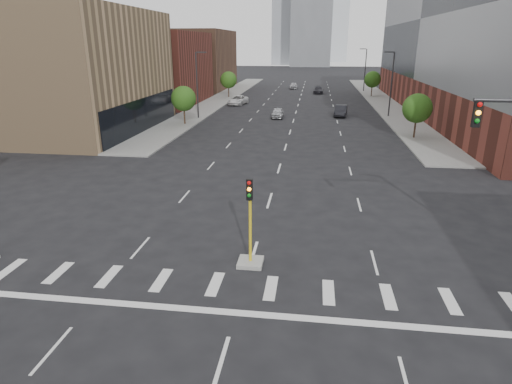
% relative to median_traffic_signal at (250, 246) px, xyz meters
% --- Properties ---
extents(sidewalk_left_far, '(5.00, 92.00, 0.15)m').
position_rel_median_traffic_signal_xyz_m(sidewalk_left_far, '(-15.00, 65.03, -0.90)').
color(sidewalk_left_far, gray).
rests_on(sidewalk_left_far, ground).
extents(sidewalk_right_far, '(5.00, 92.00, 0.15)m').
position_rel_median_traffic_signal_xyz_m(sidewalk_right_far, '(15.00, 65.03, -0.90)').
color(sidewalk_right_far, gray).
rests_on(sidewalk_right_far, ground).
extents(building_left_mid, '(20.00, 24.00, 14.00)m').
position_rel_median_traffic_signal_xyz_m(building_left_mid, '(-27.50, 31.03, 6.03)').
color(building_left_mid, tan).
rests_on(building_left_mid, ground).
extents(building_left_far_a, '(20.00, 22.00, 12.00)m').
position_rel_median_traffic_signal_xyz_m(building_left_far_a, '(-27.50, 57.03, 5.03)').
color(building_left_far_a, brown).
rests_on(building_left_far_a, ground).
extents(building_left_far_b, '(20.00, 24.00, 13.00)m').
position_rel_median_traffic_signal_xyz_m(building_left_far_b, '(-27.50, 83.03, 5.53)').
color(building_left_far_b, brown).
rests_on(building_left_far_b, ground).
extents(building_right_main, '(24.00, 70.00, 22.00)m').
position_rel_median_traffic_signal_xyz_m(building_right_main, '(29.50, 51.03, 10.03)').
color(building_right_main, brown).
rests_on(building_right_main, ground).
extents(tower_mid, '(18.00, 18.00, 44.00)m').
position_rel_median_traffic_signal_xyz_m(tower_mid, '(0.00, 191.03, 21.03)').
color(tower_mid, slate).
rests_on(tower_mid, ground).
extents(median_traffic_signal, '(1.20, 1.20, 4.40)m').
position_rel_median_traffic_signal_xyz_m(median_traffic_signal, '(0.00, 0.00, 0.00)').
color(median_traffic_signal, '#999993').
rests_on(median_traffic_signal, ground).
extents(streetlight_right_a, '(1.60, 0.22, 9.07)m').
position_rel_median_traffic_signal_xyz_m(streetlight_right_a, '(13.41, 46.03, 4.04)').
color(streetlight_right_a, '#2D2D30').
rests_on(streetlight_right_a, ground).
extents(streetlight_right_b, '(1.60, 0.22, 9.07)m').
position_rel_median_traffic_signal_xyz_m(streetlight_right_b, '(13.41, 81.03, 4.04)').
color(streetlight_right_b, '#2D2D30').
rests_on(streetlight_right_b, ground).
extents(streetlight_left, '(1.60, 0.22, 9.07)m').
position_rel_median_traffic_signal_xyz_m(streetlight_left, '(-13.41, 41.03, 4.04)').
color(streetlight_left, '#2D2D30').
rests_on(streetlight_left, ground).
extents(tree_left_near, '(3.20, 3.20, 4.85)m').
position_rel_median_traffic_signal_xyz_m(tree_left_near, '(-14.00, 36.03, 2.42)').
color(tree_left_near, '#382619').
rests_on(tree_left_near, ground).
extents(tree_left_far, '(3.20, 3.20, 4.85)m').
position_rel_median_traffic_signal_xyz_m(tree_left_far, '(-14.00, 66.03, 2.42)').
color(tree_left_far, '#382619').
rests_on(tree_left_far, ground).
extents(tree_right_near, '(3.20, 3.20, 4.85)m').
position_rel_median_traffic_signal_xyz_m(tree_right_near, '(14.00, 31.03, 2.42)').
color(tree_right_near, '#382619').
rests_on(tree_right_near, ground).
extents(tree_right_far, '(3.20, 3.20, 4.85)m').
position_rel_median_traffic_signal_xyz_m(tree_right_far, '(14.00, 71.03, 2.42)').
color(tree_right_far, '#382619').
rests_on(tree_right_far, ground).
extents(car_near_left, '(1.74, 4.14, 1.40)m').
position_rel_median_traffic_signal_xyz_m(car_near_left, '(-2.41, 43.33, -0.27)').
color(car_near_left, '#AEAFB3').
rests_on(car_near_left, ground).
extents(car_mid_right, '(2.23, 4.95, 1.58)m').
position_rel_median_traffic_signal_xyz_m(car_mid_right, '(6.68, 45.88, -0.18)').
color(car_mid_right, black).
rests_on(car_mid_right, ground).
extents(car_far_left, '(3.30, 5.82, 1.53)m').
position_rel_median_traffic_signal_xyz_m(car_far_left, '(-10.49, 56.33, -0.21)').
color(car_far_left, silver).
rests_on(car_far_left, ground).
extents(car_deep_right, '(2.13, 4.97, 1.43)m').
position_rel_median_traffic_signal_xyz_m(car_deep_right, '(3.52, 75.97, -0.26)').
color(car_deep_right, black).
rests_on(car_deep_right, ground).
extents(car_distant, '(1.90, 4.36, 1.46)m').
position_rel_median_traffic_signal_xyz_m(car_distant, '(-2.20, 85.17, -0.24)').
color(car_distant, '#B1B2B6').
rests_on(car_distant, ground).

